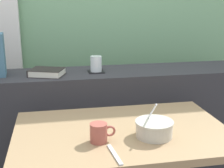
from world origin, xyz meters
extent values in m
cube|color=#2D2D33|center=(0.00, 0.55, 0.41)|extent=(2.80, 0.38, 0.82)
cube|color=#826849|center=(0.53, 0.20, 0.32)|extent=(0.06, 0.06, 0.65)
cube|color=#997A56|center=(0.07, -0.08, 0.66)|extent=(1.02, 0.66, 0.03)
cube|color=black|center=(0.03, 0.54, 0.82)|extent=(0.10, 0.10, 0.00)
cylinder|color=white|center=(0.03, 0.54, 0.87)|extent=(0.07, 0.07, 0.10)
cylinder|color=#CC4C38|center=(0.03, 0.54, 0.87)|extent=(0.07, 0.07, 0.08)
cube|color=black|center=(-0.28, 0.50, 0.82)|extent=(0.24, 0.21, 0.00)
cube|color=silver|center=(-0.28, 0.50, 0.84)|extent=(0.23, 0.20, 0.04)
cube|color=black|center=(-0.28, 0.50, 0.86)|extent=(0.24, 0.21, 0.00)
cube|color=black|center=(-0.37, 0.54, 0.84)|extent=(0.06, 0.14, 0.04)
cylinder|color=#BCB7A8|center=(0.20, -0.18, 0.72)|extent=(0.17, 0.17, 0.07)
cylinder|color=#BCB7A8|center=(0.20, -0.18, 0.75)|extent=(0.17, 0.17, 0.01)
cylinder|color=tan|center=(0.20, -0.18, 0.71)|extent=(0.15, 0.15, 0.06)
cylinder|color=silver|center=(0.18, -0.16, 0.78)|extent=(0.03, 0.11, 0.14)
ellipsoid|color=silver|center=(0.18, -0.14, 0.73)|extent=(0.03, 0.05, 0.01)
cube|color=silver|center=(-0.01, -0.32, 0.68)|extent=(0.03, 0.17, 0.01)
cylinder|color=#9E4C42|center=(-0.06, -0.19, 0.72)|extent=(0.08, 0.08, 0.08)
torus|color=#9E4C42|center=(-0.01, -0.19, 0.73)|extent=(0.05, 0.01, 0.05)
camera|label=1|loc=(-0.24, -1.43, 1.29)|focal=50.31mm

